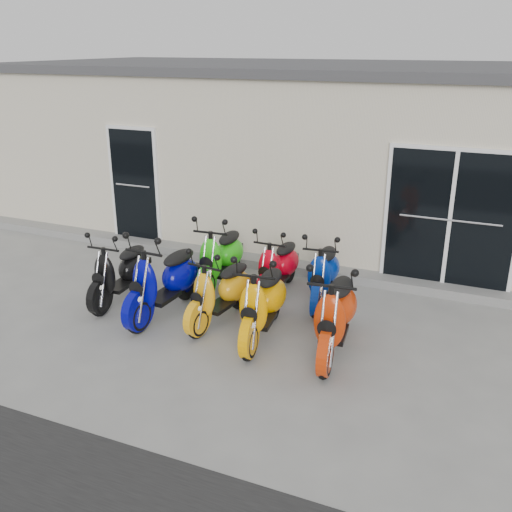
% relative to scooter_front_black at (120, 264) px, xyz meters
% --- Properties ---
extents(ground, '(80.00, 80.00, 0.00)m').
position_rel_scooter_front_black_xyz_m(ground, '(1.92, 0.18, -0.61)').
color(ground, gray).
rests_on(ground, ground).
extents(building, '(14.00, 6.00, 3.20)m').
position_rel_scooter_front_black_xyz_m(building, '(1.92, 5.38, 0.99)').
color(building, beige).
rests_on(building, ground).
extents(roof_cap, '(14.20, 6.20, 0.16)m').
position_rel_scooter_front_black_xyz_m(roof_cap, '(1.92, 5.38, 2.67)').
color(roof_cap, '#3F3F42').
rests_on(roof_cap, building).
extents(front_step, '(14.00, 0.40, 0.15)m').
position_rel_scooter_front_black_xyz_m(front_step, '(1.92, 2.20, -0.53)').
color(front_step, gray).
rests_on(front_step, ground).
extents(door_left, '(1.07, 0.08, 2.22)m').
position_rel_scooter_front_black_xyz_m(door_left, '(-1.28, 2.35, 0.65)').
color(door_left, black).
rests_on(door_left, front_step).
extents(door_right, '(2.02, 0.08, 2.22)m').
position_rel_scooter_front_black_xyz_m(door_right, '(4.52, 2.35, 0.65)').
color(door_right, black).
rests_on(door_right, front_step).
extents(scooter_front_black, '(0.67, 1.66, 1.21)m').
position_rel_scooter_front_black_xyz_m(scooter_front_black, '(0.00, 0.00, 0.00)').
color(scooter_front_black, black).
rests_on(scooter_front_black, ground).
extents(scooter_front_blue, '(0.78, 1.89, 1.37)m').
position_rel_scooter_front_black_xyz_m(scooter_front_blue, '(0.87, -0.15, 0.08)').
color(scooter_front_blue, '#030489').
rests_on(scooter_front_blue, ground).
extents(scooter_front_orange_a, '(0.80, 1.69, 1.20)m').
position_rel_scooter_front_black_xyz_m(scooter_front_orange_a, '(1.73, -0.05, -0.01)').
color(scooter_front_orange_a, '#FFAC10').
rests_on(scooter_front_orange_a, ground).
extents(scooter_front_orange_b, '(0.83, 1.83, 1.31)m').
position_rel_scooter_front_black_xyz_m(scooter_front_orange_b, '(2.45, -0.24, 0.05)').
color(scooter_front_orange_b, '#FFA500').
rests_on(scooter_front_orange_b, ground).
extents(scooter_front_red, '(0.85, 1.90, 1.36)m').
position_rel_scooter_front_black_xyz_m(scooter_front_red, '(3.45, -0.24, 0.07)').
color(scooter_front_red, red).
rests_on(scooter_front_red, ground).
extents(scooter_back_green, '(0.77, 1.80, 1.30)m').
position_rel_scooter_front_black_xyz_m(scooter_back_green, '(1.17, 1.10, 0.04)').
color(scooter_back_green, '#27CD14').
rests_on(scooter_back_green, ground).
extents(scooter_back_red, '(0.60, 1.60, 1.18)m').
position_rel_scooter_front_black_xyz_m(scooter_back_red, '(2.13, 1.18, -0.02)').
color(scooter_back_red, red).
rests_on(scooter_back_red, ground).
extents(scooter_back_blue, '(0.80, 1.71, 1.21)m').
position_rel_scooter_front_black_xyz_m(scooter_back_blue, '(2.88, 1.16, 0.00)').
color(scooter_back_blue, navy).
rests_on(scooter_back_blue, ground).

